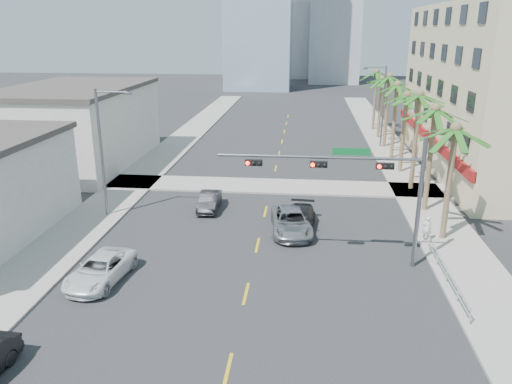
% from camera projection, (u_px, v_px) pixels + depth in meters
% --- Properties ---
extents(ground, '(260.00, 260.00, 0.00)m').
position_uv_depth(ground, '(235.00, 340.00, 21.46)').
color(ground, '#262628').
rests_on(ground, ground).
extents(sidewalk_right, '(4.00, 120.00, 0.15)m').
position_uv_depth(sidewalk_right, '(421.00, 198.00, 39.20)').
color(sidewalk_right, gray).
rests_on(sidewalk_right, ground).
extents(sidewalk_left, '(4.00, 120.00, 0.15)m').
position_uv_depth(sidewalk_left, '(126.00, 189.00, 41.48)').
color(sidewalk_left, gray).
rests_on(sidewalk_left, ground).
extents(sidewalk_cross, '(80.00, 4.00, 0.15)m').
position_uv_depth(sidewalk_cross, '(271.00, 186.00, 42.23)').
color(sidewalk_cross, gray).
rests_on(sidewalk_cross, ground).
extents(building_left_far, '(11.00, 18.00, 7.20)m').
position_uv_depth(building_left_far, '(77.00, 127.00, 48.66)').
color(building_left_far, beige).
rests_on(building_left_far, ground).
extents(traffic_signal_mast, '(11.12, 0.54, 7.20)m').
position_uv_depth(traffic_signal_mast, '(361.00, 179.00, 26.85)').
color(traffic_signal_mast, slate).
rests_on(traffic_signal_mast, ground).
extents(palm_tree_0, '(4.80, 4.80, 7.80)m').
position_uv_depth(palm_tree_0, '(456.00, 130.00, 29.49)').
color(palm_tree_0, brown).
rests_on(palm_tree_0, ground).
extents(palm_tree_1, '(4.80, 4.80, 8.16)m').
position_uv_depth(palm_tree_1, '(435.00, 110.00, 34.30)').
color(palm_tree_1, brown).
rests_on(palm_tree_1, ground).
extents(palm_tree_2, '(4.80, 4.80, 8.52)m').
position_uv_depth(palm_tree_2, '(420.00, 96.00, 39.11)').
color(palm_tree_2, brown).
rests_on(palm_tree_2, ground).
extents(palm_tree_3, '(4.80, 4.80, 7.80)m').
position_uv_depth(palm_tree_3, '(407.00, 96.00, 44.24)').
color(palm_tree_3, brown).
rests_on(palm_tree_3, ground).
extents(palm_tree_4, '(4.80, 4.80, 8.16)m').
position_uv_depth(palm_tree_4, '(397.00, 86.00, 49.05)').
color(palm_tree_4, brown).
rests_on(palm_tree_4, ground).
extents(palm_tree_5, '(4.80, 4.80, 8.52)m').
position_uv_depth(palm_tree_5, '(389.00, 77.00, 53.86)').
color(palm_tree_5, brown).
rests_on(palm_tree_5, ground).
extents(palm_tree_6, '(4.80, 4.80, 7.80)m').
position_uv_depth(palm_tree_6, '(382.00, 79.00, 58.99)').
color(palm_tree_6, brown).
rests_on(palm_tree_6, ground).
extents(palm_tree_7, '(4.80, 4.80, 8.16)m').
position_uv_depth(palm_tree_7, '(377.00, 73.00, 63.80)').
color(palm_tree_7, brown).
rests_on(palm_tree_7, ground).
extents(streetlight_left, '(2.55, 0.25, 9.00)m').
position_uv_depth(streetlight_left, '(104.00, 147.00, 34.16)').
color(streetlight_left, slate).
rests_on(streetlight_left, ground).
extents(streetlight_right, '(2.55, 0.25, 9.00)m').
position_uv_depth(streetlight_right, '(382.00, 102.00, 54.76)').
color(streetlight_right, slate).
rests_on(streetlight_right, ground).
extents(guardrail, '(0.08, 8.08, 1.00)m').
position_uv_depth(guardrail, '(447.00, 273.00, 25.94)').
color(guardrail, silver).
rests_on(guardrail, ground).
extents(car_parked_far, '(2.82, 5.13, 1.36)m').
position_uv_depth(car_parked_far, '(100.00, 270.00, 26.27)').
color(car_parked_far, white).
rests_on(car_parked_far, ground).
extents(car_lane_left, '(1.51, 3.98, 1.30)m').
position_uv_depth(car_lane_left, '(209.00, 201.00, 36.83)').
color(car_lane_left, black).
rests_on(car_lane_left, ground).
extents(car_lane_center, '(3.06, 5.62, 1.50)m').
position_uv_depth(car_lane_center, '(291.00, 222.00, 32.65)').
color(car_lane_center, '#A7A7AB').
rests_on(car_lane_center, ground).
extents(car_lane_right, '(2.31, 4.91, 1.39)m').
position_uv_depth(car_lane_right, '(299.00, 220.00, 33.13)').
color(car_lane_right, black).
rests_on(car_lane_right, ground).
extents(pedestrian, '(0.58, 0.39, 1.60)m').
position_uv_depth(pedestrian, '(427.00, 228.00, 31.00)').
color(pedestrian, white).
rests_on(pedestrian, sidewalk_right).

